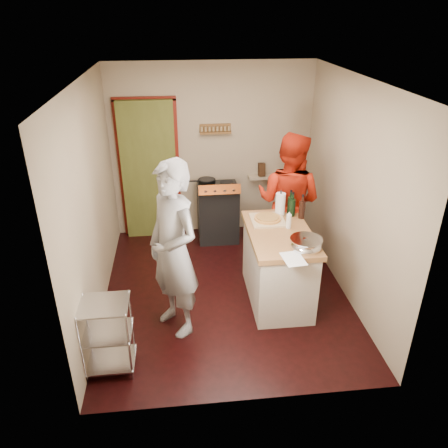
% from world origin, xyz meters
% --- Properties ---
extents(floor, '(3.50, 3.50, 0.00)m').
position_xyz_m(floor, '(0.00, 0.00, 0.00)').
color(floor, black).
rests_on(floor, ground).
extents(back_wall, '(3.00, 0.44, 2.60)m').
position_xyz_m(back_wall, '(-0.64, 1.78, 1.13)').
color(back_wall, tan).
rests_on(back_wall, ground).
extents(left_wall, '(0.04, 3.50, 2.60)m').
position_xyz_m(left_wall, '(-1.50, 0.00, 1.30)').
color(left_wall, tan).
rests_on(left_wall, ground).
extents(right_wall, '(0.04, 3.50, 2.60)m').
position_xyz_m(right_wall, '(1.50, 0.00, 1.30)').
color(right_wall, tan).
rests_on(right_wall, ground).
extents(ceiling, '(3.00, 3.50, 0.02)m').
position_xyz_m(ceiling, '(0.00, 0.00, 2.61)').
color(ceiling, white).
rests_on(ceiling, back_wall).
extents(stove, '(0.60, 0.63, 1.00)m').
position_xyz_m(stove, '(0.05, 1.42, 0.45)').
color(stove, black).
rests_on(stove, ground).
extents(wire_shelving, '(0.48, 0.40, 0.80)m').
position_xyz_m(wire_shelving, '(-1.28, -1.20, 0.44)').
color(wire_shelving, silver).
rests_on(wire_shelving, ground).
extents(island, '(0.74, 1.39, 1.24)m').
position_xyz_m(island, '(0.62, -0.22, 0.49)').
color(island, beige).
rests_on(island, ground).
extents(person_stripe, '(0.79, 0.86, 1.96)m').
position_xyz_m(person_stripe, '(-0.61, -0.62, 0.98)').
color(person_stripe, '#ACADB1').
rests_on(person_stripe, ground).
extents(person_red, '(1.15, 1.11, 1.87)m').
position_xyz_m(person_red, '(0.92, 0.60, 0.93)').
color(person_red, '#AD1E0B').
rests_on(person_red, ground).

